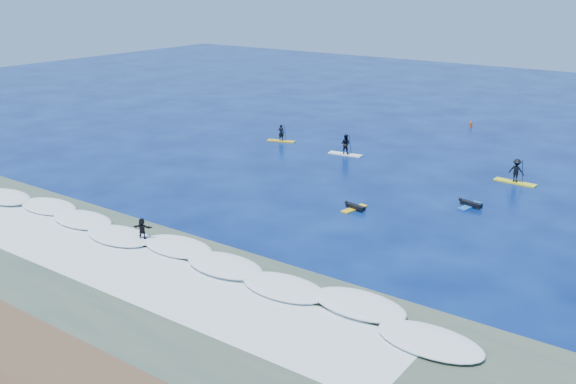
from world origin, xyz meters
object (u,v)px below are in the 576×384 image
Objects in this scene: prone_paddler_near at (354,207)px; prone_paddler_far at (470,204)px; sup_paddler_left at (281,135)px; sup_paddler_center at (345,146)px; wave_surfer at (142,230)px; sup_paddler_right at (516,172)px; marker_buoy at (471,124)px.

prone_paddler_far is at bearing -39.45° from prone_paddler_near.
sup_paddler_left is at bearing 61.70° from prone_paddler_near.
sup_paddler_center reaches higher than wave_surfer.
sup_paddler_right is at bearing 34.09° from wave_surfer.
wave_surfer is at bearing -96.36° from marker_buoy.
sup_paddler_left is 25.69m from wave_surfer.
sup_paddler_left reaches higher than marker_buoy.
sup_paddler_center is 4.07× the size of marker_buoy.
sup_paddler_center is 15.32m from prone_paddler_far.
prone_paddler_near is at bearing -63.25° from sup_paddler_center.
prone_paddler_far reaches higher than prone_paddler_near.
marker_buoy is at bearing 30.90° from prone_paddler_far.
sup_paddler_right reaches higher than prone_paddler_near.
sup_paddler_center is 1.60× the size of wave_surfer.
prone_paddler_near is (-6.96, -12.22, -0.70)m from sup_paddler_right.
prone_paddler_near is 14.22m from wave_surfer.
prone_paddler_far is (-0.86, -7.11, -0.70)m from sup_paddler_right.
sup_paddler_left is 0.90× the size of sup_paddler_center.
wave_surfer is (7.88, -24.45, 0.19)m from sup_paddler_left.
prone_paddler_far is 2.98× the size of marker_buoy.
marker_buoy is at bearing 16.06° from prone_paddler_near.
sup_paddler_center is 14.02m from prone_paddler_near.
sup_paddler_center is (7.42, -0.55, 0.20)m from sup_paddler_left.
sup_paddler_center is 1.37× the size of prone_paddler_far.
marker_buoy is (-9.68, 16.35, -0.52)m from sup_paddler_right.
prone_paddler_far is (21.25, -7.13, -0.44)m from sup_paddler_left.
prone_paddler_far is at bearing -35.18° from sup_paddler_left.
marker_buoy is at bearing 66.74° from sup_paddler_center.
sup_paddler_left is 1.28× the size of prone_paddler_near.
sup_paddler_right is 28.27m from wave_surfer.
sup_paddler_center reaches higher than sup_paddler_left.
sup_paddler_center is 17.62m from marker_buoy.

